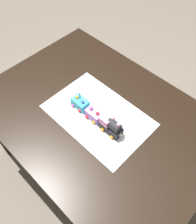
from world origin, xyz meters
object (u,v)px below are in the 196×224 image
Objects in this scene: cake_locomotive at (111,126)px; cake_car_tanker_lavender at (94,114)px; cake_car_gondola_turquoise at (80,103)px; birthday_candle at (80,95)px; dining_table at (98,124)px.

cake_locomotive reaches higher than cake_car_tanker_lavender.
cake_car_gondola_turquoise is at bearing 0.00° from cake_locomotive.
cake_car_tanker_lavender is at bearing 180.00° from birthday_candle.
dining_table is at bearing -162.74° from birthday_candle.
cake_locomotive is at bearing 166.13° from dining_table.
cake_car_gondola_turquoise is (0.11, 0.03, 0.14)m from dining_table.
cake_car_tanker_lavender is 0.12m from cake_car_gondola_turquoise.
cake_car_gondola_turquoise is at bearing 16.93° from dining_table.
cake_car_gondola_turquoise is at bearing 0.00° from cake_car_tanker_lavender.
cake_car_gondola_turquoise is 0.07m from birthday_candle.
birthday_candle reaches higher than cake_locomotive.
birthday_candle is at bearing -0.00° from cake_car_tanker_lavender.
birthday_candle reaches higher than dining_table.
cake_locomotive is 1.40× the size of cake_car_tanker_lavender.
cake_locomotive is at bearing 180.00° from birthday_candle.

